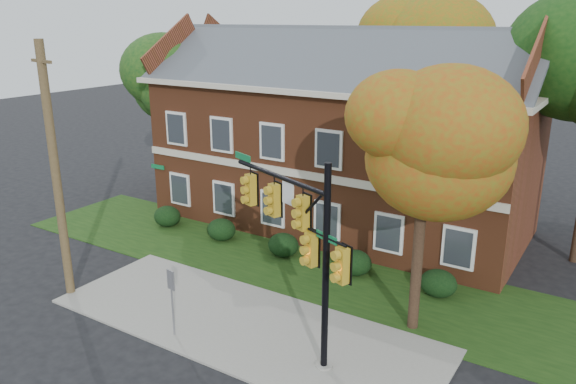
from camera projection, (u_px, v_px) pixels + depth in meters
The scene contains 15 objects.
ground at pixel (225, 339), 18.56m from camera, with size 120.00×120.00×0.00m, color black.
sidewalk at pixel (243, 324), 19.36m from camera, with size 14.00×5.00×0.08m, color gray.
grass_strip at pixel (315, 272), 23.40m from camera, with size 30.00×6.00×0.04m, color #193811.
apartment_building at pixel (341, 127), 27.73m from camera, with size 18.80×8.80×9.74m.
hedge_far_left at pixel (167, 216), 28.40m from camera, with size 1.40×1.26×1.05m, color black.
hedge_left at pixel (221, 230), 26.61m from camera, with size 1.40×1.26×1.05m, color black.
hedge_center at pixel (283, 245), 24.83m from camera, with size 1.40×1.26×1.05m, color black.
hedge_right at pixel (355, 263), 23.04m from camera, with size 1.40×1.26×1.05m, color black.
hedge_far_right at pixel (438, 283), 21.26m from camera, with size 1.40×1.26×1.05m, color black.
tree_near_right at pixel (432, 138), 17.02m from camera, with size 4.50×4.25×8.58m.
tree_left_rear at pixel (177, 82), 31.29m from camera, with size 5.40×5.10×8.88m.
tree_far_rear at pixel (426, 41), 32.22m from camera, with size 6.84×6.46×11.52m.
traffic_signal at pixel (302, 234), 16.68m from camera, with size 5.41×2.29×6.44m.
utility_pole at pixel (56, 173), 20.16m from camera, with size 1.46×0.42×9.48m.
sign_post at pixel (172, 292), 18.21m from camera, with size 0.35×0.11×2.41m.
Camera 1 is at (10.46, -12.62, 10.19)m, focal length 35.00 mm.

